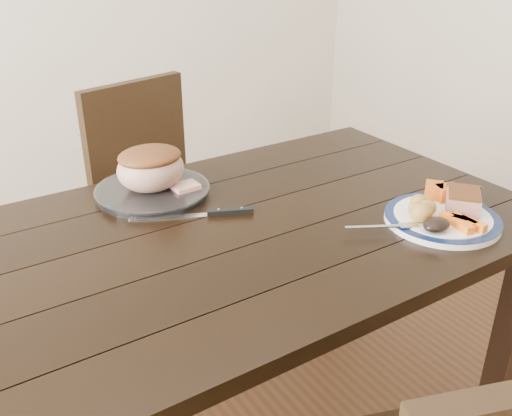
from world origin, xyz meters
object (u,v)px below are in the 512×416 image
dinner_plate (442,219)px  serving_platter (153,192)px  chair_far (159,195)px  roast_joint (151,169)px  pork_slice (463,202)px  carving_knife (215,213)px  fork (387,227)px  dining_table (225,263)px

dinner_plate → serving_platter: serving_platter is taller
chair_far → roast_joint: chair_far is taller
dinner_plate → chair_far: bearing=109.8°
serving_platter → pork_slice: (0.61, -0.55, 0.03)m
chair_far → carving_knife: (-0.11, -0.65, 0.23)m
dinner_plate → serving_platter: 0.77m
pork_slice → fork: bearing=171.4°
dinner_plate → carving_knife: dinner_plate is taller
carving_knife → chair_far: bearing=104.4°
dining_table → carving_knife: 0.13m
chair_far → serving_platter: chair_far is taller
pork_slice → carving_knife: bearing=146.7°
chair_far → fork: chair_far is taller
roast_joint → pork_slice: bearing=-41.7°
serving_platter → dinner_plate: bearing=-44.6°
pork_slice → serving_platter: bearing=138.3°
fork → dinner_plate: bearing=18.3°
pork_slice → fork: (-0.23, 0.03, -0.02)m
chair_far → roast_joint: (-0.19, -0.45, 0.30)m
fork → roast_joint: size_ratio=0.89×
pork_slice → roast_joint: roast_joint is taller
dinner_plate → fork: size_ratio=1.73×
dining_table → serving_platter: serving_platter is taller
fork → roast_joint: roast_joint is taller
serving_platter → roast_joint: 0.07m
serving_platter → pork_slice: size_ratio=3.00×
serving_platter → pork_slice: bearing=-41.7°
chair_far → fork: size_ratio=5.64×
dinner_plate → carving_knife: 0.58m
chair_far → pork_slice: chair_far is taller
dining_table → dinner_plate: size_ratio=5.63×
dinner_plate → pork_slice: pork_slice is taller
dinner_plate → fork: (-0.16, 0.03, 0.01)m
chair_far → pork_slice: 1.11m
serving_platter → carving_knife: (0.09, -0.20, -0.00)m
serving_platter → fork: fork is taller
chair_far → fork: 1.01m
serving_platter → chair_far: bearing=66.4°
dinner_plate → pork_slice: 0.07m
dinner_plate → serving_platter: (-0.55, 0.54, 0.00)m
dining_table → serving_platter: bearing=102.3°
dining_table → dinner_plate: bearing=-27.4°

